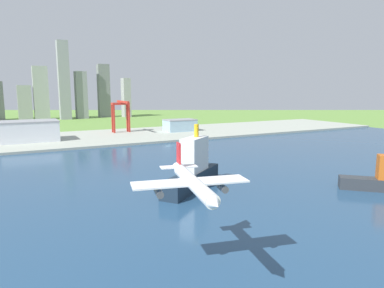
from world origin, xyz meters
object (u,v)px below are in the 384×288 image
Objects in this scene: warehouse_main at (30,131)px; warehouse_annex at (180,125)px; container_barge at (384,178)px; airplane_landing at (192,182)px; port_crane_red at (121,110)px; cargo_ship at (193,170)px.

warehouse_annex is (185.93, 7.02, -3.23)m from warehouse_main.
warehouse_annex is at bearing 2.16° from warehouse_main.
container_barge reaches higher than warehouse_main.
warehouse_main is (-28.88, 325.79, -16.93)m from airplane_landing.
port_crane_red is (82.22, 354.83, 1.67)m from airplane_landing.
warehouse_annex is (109.85, 244.30, -0.46)m from cargo_ship.
warehouse_main is 1.41× the size of warehouse_annex.
warehouse_annex is (15.34, 302.07, 2.75)m from container_barge.
container_barge is 0.64× the size of warehouse_main.
airplane_landing reaches higher than cargo_ship.
airplane_landing is 102.22m from cargo_ship.
warehouse_annex is at bearing -16.40° from port_crane_red.
airplane_landing is 146.81m from container_barge.
cargo_ship is at bearing -72.22° from warehouse_main.
container_barge is at bearing -31.43° from cargo_ship.
airplane_landing is at bearing -103.05° from port_crane_red.
warehouse_main is (-76.08, 237.29, 2.77)m from cargo_ship.
warehouse_main is (-111.10, -29.04, -18.60)m from port_crane_red.
cargo_ship is at bearing -114.21° from warehouse_annex.
warehouse_main is at bearing 107.78° from cargo_ship.
cargo_ship is (-94.51, 57.77, 3.22)m from container_barge.
warehouse_annex is (157.05, 332.80, -20.17)m from airplane_landing.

